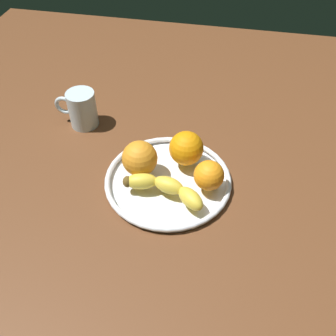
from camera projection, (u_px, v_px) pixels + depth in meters
ground_plane at (168, 189)px, 86.03cm from camera, size 159.75×159.75×4.00cm
fruit_bowl at (168, 180)px, 83.96cm from camera, size 28.03×28.03×1.80cm
banana at (165, 188)px, 78.87cm from camera, size 18.76×8.74×3.49cm
orange_back_right at (186, 148)px, 84.29cm from camera, size 7.76×7.76×7.76cm
orange_back_left at (140, 158)px, 81.96cm from camera, size 7.82×7.82×7.82cm
orange_front_right at (209, 175)px, 79.33cm from camera, size 6.47×6.47×6.47cm
ambient_mug at (82, 109)px, 95.97cm from camera, size 10.94×7.15×9.51cm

